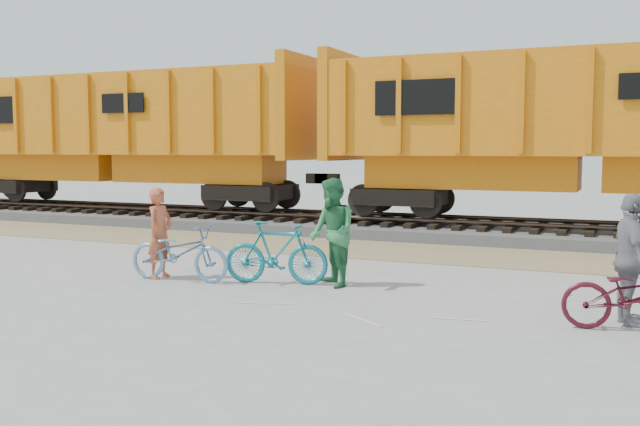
# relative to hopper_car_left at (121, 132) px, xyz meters

# --- Properties ---
(ground) EXTENTS (120.00, 120.00, 0.00)m
(ground) POSITION_rel_hopper_car_left_xyz_m (11.82, -9.00, -3.01)
(ground) COLOR #9E9E99
(ground) RESTS_ON ground
(gravel_strip) EXTENTS (120.00, 3.00, 0.02)m
(gravel_strip) POSITION_rel_hopper_car_left_xyz_m (11.82, -3.50, -3.00)
(gravel_strip) COLOR #8F7B59
(gravel_strip) RESTS_ON ground
(ballast_bed) EXTENTS (120.00, 4.00, 0.30)m
(ballast_bed) POSITION_rel_hopper_car_left_xyz_m (11.82, 0.00, -2.86)
(ballast_bed) COLOR slate
(ballast_bed) RESTS_ON ground
(track) EXTENTS (120.00, 2.60, 0.24)m
(track) POSITION_rel_hopper_car_left_xyz_m (11.82, 0.00, -2.53)
(track) COLOR black
(track) RESTS_ON ballast_bed
(hopper_car_left) EXTENTS (14.00, 3.13, 4.65)m
(hopper_car_left) POSITION_rel_hopper_car_left_xyz_m (0.00, 0.00, 0.00)
(hopper_car_left) COLOR black
(hopper_car_left) RESTS_ON track
(hopper_car_center) EXTENTS (14.00, 3.13, 4.65)m
(hopper_car_center) POSITION_rel_hopper_car_left_xyz_m (15.00, 0.00, 0.00)
(hopper_car_center) COLOR black
(hopper_car_center) RESTS_ON track
(bicycle_blue) EXTENTS (2.03, 0.83, 1.05)m
(bicycle_blue) POSITION_rel_hopper_car_left_xyz_m (8.47, -8.70, -2.48)
(bicycle_blue) COLOR #628AB5
(bicycle_blue) RESTS_ON ground
(bicycle_teal) EXTENTS (1.95, 0.95, 1.13)m
(bicycle_teal) POSITION_rel_hopper_car_left_xyz_m (10.23, -8.25, -2.44)
(bicycle_teal) COLOR #12737F
(bicycle_teal) RESTS_ON ground
(bicycle_maroon) EXTENTS (1.94, 0.83, 0.99)m
(bicycle_maroon) POSITION_rel_hopper_car_left_xyz_m (16.13, -9.35, -2.51)
(bicycle_maroon) COLOR #460F1A
(bicycle_maroon) RESTS_ON ground
(person_solo) EXTENTS (0.41, 0.62, 1.70)m
(person_solo) POSITION_rel_hopper_car_left_xyz_m (7.97, -8.60, -2.16)
(person_solo) COLOR #BA5535
(person_solo) RESTS_ON ground
(person_man) EXTENTS (1.17, 1.17, 1.91)m
(person_man) POSITION_rel_hopper_car_left_xyz_m (11.23, -8.05, -2.05)
(person_man) COLOR #2E7746
(person_man) RESTS_ON ground
(person_woman) EXTENTS (0.73, 1.15, 1.81)m
(person_woman) POSITION_rel_hopper_car_left_xyz_m (16.03, -8.95, -2.10)
(person_woman) COLOR gray
(person_woman) RESTS_ON ground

